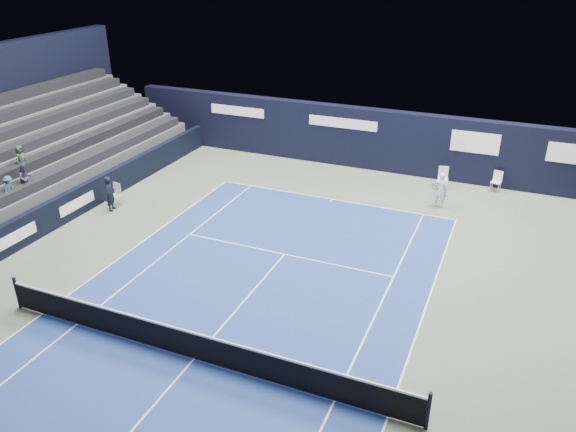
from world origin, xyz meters
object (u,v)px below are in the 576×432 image
object	(u,v)px
folding_chair_back_b	(497,180)
tennis_player	(440,190)
folding_chair_back_a	(443,174)
line_judge_chair	(116,193)
tennis_net	(193,344)

from	to	relation	value
folding_chair_back_b	tennis_player	xyz separation A→B (m)	(-2.16, -2.88, 0.26)
folding_chair_back_a	line_judge_chair	xyz separation A→B (m)	(-12.95, -7.72, -0.10)
folding_chair_back_a	tennis_net	size ratio (longest dim) A/B	0.08
folding_chair_back_b	line_judge_chair	distance (m)	17.42
line_judge_chair	folding_chair_back_a	bearing A→B (deg)	43.01
line_judge_chair	tennis_player	size ratio (longest dim) A/B	0.64
tennis_player	tennis_net	bearing A→B (deg)	-109.39
tennis_player	folding_chair_back_a	bearing A→B (deg)	95.54
folding_chair_back_a	folding_chair_back_b	bearing A→B (deg)	1.03
tennis_net	tennis_player	xyz separation A→B (m)	(4.57, 12.98, 0.30)
folding_chair_back_b	tennis_player	distance (m)	3.61
folding_chair_back_b	line_judge_chair	world-z (taller)	line_judge_chair
folding_chair_back_a	folding_chair_back_b	distance (m)	2.45
tennis_net	tennis_player	distance (m)	13.76
folding_chair_back_a	tennis_player	xyz separation A→B (m)	(0.23, -2.33, 0.12)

